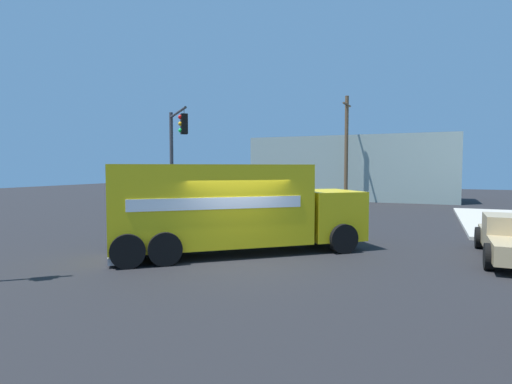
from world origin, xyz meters
TOP-DOWN VIEW (x-y plane):
  - ground_plane at (0.00, 0.00)m, footprint 100.00×100.00m
  - delivery_truck at (-0.81, 0.97)m, footprint 8.08×7.44m
  - traffic_light_primary at (-6.92, 6.74)m, footprint 2.89×2.95m
  - utility_pole at (-0.97, 22.23)m, footprint 0.30×2.20m
  - building_backdrop at (-1.26, 26.65)m, footprint 17.70×6.00m

SIDE VIEW (x-z plane):
  - ground_plane at x=0.00m, z-range 0.00..0.00m
  - delivery_truck at x=-0.81m, z-range 0.06..3.05m
  - building_backdrop at x=-1.26m, z-range 0.00..5.65m
  - traffic_light_primary at x=-6.92m, z-range 0.92..6.82m
  - utility_pole at x=-0.97m, z-range 0.14..8.80m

